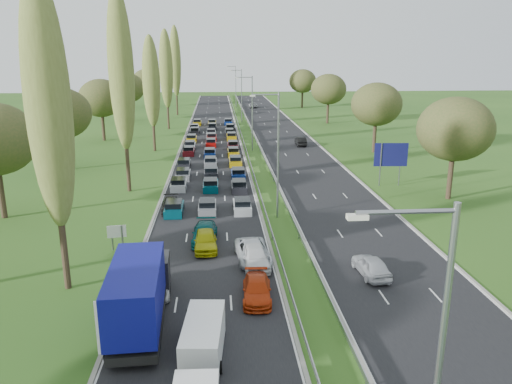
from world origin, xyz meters
name	(u,v)px	position (x,y,z in m)	size (l,w,h in m)	color
ground	(251,148)	(4.50, 80.00, 0.00)	(260.00, 260.00, 0.00)	#274E18
near_carriageway	(212,146)	(-2.25, 82.50, 0.00)	(10.50, 215.00, 0.04)	black
far_carriageway	(289,145)	(11.25, 82.50, 0.00)	(10.50, 215.00, 0.04)	black
central_reservation	(250,143)	(4.50, 82.50, 0.55)	(2.36, 215.00, 0.32)	gray
lamp_columns	(252,114)	(4.50, 78.00, 6.00)	(0.18, 140.18, 12.00)	gray
poplar_row	(141,77)	(-11.50, 68.17, 12.39)	(2.80, 127.80, 22.44)	#2D2116
woodland_left	(53,117)	(-22.00, 62.63, 7.68)	(8.00, 166.00, 11.10)	#2D2116
woodland_right	(395,110)	(24.00, 66.67, 7.68)	(8.00, 153.00, 11.10)	#2D2116
traffic_queue_fill	(211,149)	(-2.25, 77.31, 0.44)	(9.10, 68.77, 0.80)	#053F4C
near_car_2	(153,285)	(-5.59, 27.67, 0.67)	(2.15, 4.67, 1.30)	silver
near_car_3	(171,205)	(-5.99, 45.61, 0.67)	(1.83, 4.51, 1.31)	black
near_car_7	(205,233)	(-2.40, 36.99, 0.75)	(2.03, 5.00, 1.45)	#044848
near_car_8	(205,240)	(-2.30, 35.27, 0.80)	(1.84, 4.59, 1.56)	#ADAE0B
near_car_10	(253,252)	(1.38, 32.62, 0.75)	(2.41, 5.23, 1.45)	silver
near_car_11	(257,290)	(1.19, 26.40, 0.67)	(1.82, 4.49, 1.30)	#B8300B
near_car_12	(255,256)	(1.46, 31.59, 0.81)	(1.87, 4.65, 1.59)	silver
far_car_0	(371,266)	(9.66, 29.37, 0.76)	(1.75, 4.34, 1.48)	#A2A5AC
far_car_1	(301,141)	(13.18, 81.89, 0.77)	(1.59, 4.55, 1.50)	black
far_car_2	(253,105)	(9.46, 145.75, 0.77)	(2.48, 5.37, 1.49)	gray
blue_lorry	(139,293)	(-5.82, 23.64, 2.13)	(2.73, 9.81, 4.14)	black
white_van_rear	(203,336)	(-2.10, 20.53, 1.03)	(1.95, 4.97, 2.00)	white
info_sign	(117,234)	(-9.40, 35.65, 1.37)	(1.50, 0.32, 2.10)	gray
direction_sign	(391,157)	(19.40, 54.06, 3.57)	(4.00, 0.34, 5.20)	gray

